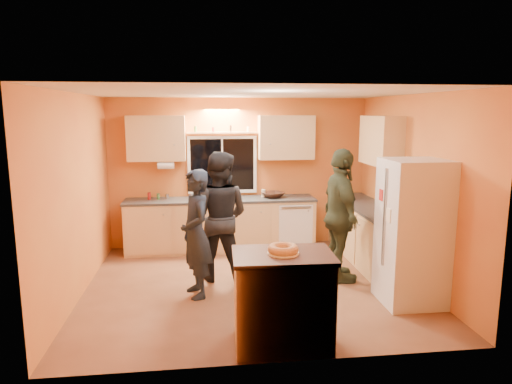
{
  "coord_description": "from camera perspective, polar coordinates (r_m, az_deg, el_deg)",
  "views": [
    {
      "loc": [
        -0.69,
        -5.95,
        2.36
      ],
      "look_at": [
        0.1,
        0.4,
        1.23
      ],
      "focal_mm": 32.0,
      "sensor_mm": 36.0,
      "label": 1
    }
  ],
  "objects": [
    {
      "name": "ground",
      "position": [
        6.44,
        -0.45,
        -11.52
      ],
      "size": [
        4.5,
        4.5,
        0.0
      ],
      "primitive_type": "plane",
      "color": "brown",
      "rests_on": "ground"
    },
    {
      "name": "person_left",
      "position": [
        5.89,
        -7.52,
        -5.2
      ],
      "size": [
        0.55,
        0.69,
        1.65
      ],
      "primitive_type": "imported",
      "rotation": [
        0.0,
        0.0,
        -1.28
      ],
      "color": "black",
      "rests_on": "ground"
    },
    {
      "name": "island",
      "position": [
        4.75,
        3.34,
        -13.19
      ],
      "size": [
        1.03,
        0.72,
        0.97
      ],
      "rotation": [
        0.0,
        0.0,
        -0.04
      ],
      "color": "#DBB473",
      "rests_on": "ground"
    },
    {
      "name": "red_box",
      "position": [
        6.94,
        15.8,
        -2.25
      ],
      "size": [
        0.19,
        0.16,
        0.07
      ],
      "primitive_type": "cube",
      "rotation": [
        0.0,
        0.0,
        -0.29
      ],
      "color": "#AE1E1A",
      "rests_on": "right_counter"
    },
    {
      "name": "potted_plant",
      "position": [
        6.77,
        16.32,
        -1.74
      ],
      "size": [
        0.24,
        0.21,
        0.26
      ],
      "primitive_type": "imported",
      "rotation": [
        0.0,
        0.0,
        0.01
      ],
      "color": "gray",
      "rests_on": "right_counter"
    },
    {
      "name": "person_center",
      "position": [
        6.43,
        -4.68,
        -3.06
      ],
      "size": [
        1.06,
        0.93,
        1.82
      ],
      "primitive_type": "imported",
      "rotation": [
        0.0,
        0.0,
        2.83
      ],
      "color": "black",
      "rests_on": "ground"
    },
    {
      "name": "room_shell",
      "position": [
        6.45,
        0.17,
        3.39
      ],
      "size": [
        4.54,
        4.04,
        2.61
      ],
      "color": "orange",
      "rests_on": "ground"
    },
    {
      "name": "back_counter",
      "position": [
        7.91,
        -1.77,
        -3.98
      ],
      "size": [
        4.23,
        0.62,
        0.9
      ],
      "color": "#DBB473",
      "rests_on": "ground"
    },
    {
      "name": "bundt_pastry",
      "position": [
        4.57,
        3.41,
        -7.14
      ],
      "size": [
        0.31,
        0.31,
        0.09
      ],
      "primitive_type": "torus",
      "color": "#B37F49",
      "rests_on": "island"
    },
    {
      "name": "utensil_crock",
      "position": [
        7.82,
        -4.72,
        -0.18
      ],
      "size": [
        0.14,
        0.14,
        0.17
      ],
      "primitive_type": "cylinder",
      "color": "#EEE4C8",
      "rests_on": "back_counter"
    },
    {
      "name": "right_counter",
      "position": [
        7.22,
        14.71,
        -5.67
      ],
      "size": [
        0.62,
        1.84,
        0.9
      ],
      "color": "#DBB473",
      "rests_on": "ground"
    },
    {
      "name": "mixing_bowl",
      "position": [
        7.89,
        2.13,
        -0.35
      ],
      "size": [
        0.49,
        0.49,
        0.09
      ],
      "primitive_type": "imported",
      "rotation": [
        0.0,
        0.0,
        0.37
      ],
      "color": "black",
      "rests_on": "back_counter"
    },
    {
      "name": "person_right",
      "position": [
        6.45,
        10.52,
        -2.94
      ],
      "size": [
        0.48,
        1.11,
        1.87
      ],
      "primitive_type": "imported",
      "rotation": [
        0.0,
        0.0,
        1.6
      ],
      "color": "#2B3320",
      "rests_on": "ground"
    },
    {
      "name": "refrigerator",
      "position": [
        5.94,
        18.98,
        -4.8
      ],
      "size": [
        0.72,
        0.7,
        1.8
      ],
      "primitive_type": "cube",
      "color": "silver",
      "rests_on": "ground"
    }
  ]
}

